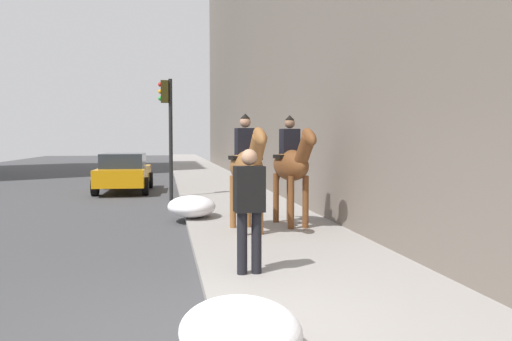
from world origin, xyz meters
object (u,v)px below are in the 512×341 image
at_px(mounted_horse_far, 292,164).
at_px(car_near_lane, 124,172).
at_px(pedestrian_greeting, 249,202).
at_px(traffic_light_near_curb, 168,119).
at_px(mounted_horse_near, 247,165).

distance_m(mounted_horse_far, car_near_lane, 10.01).
xyz_separation_m(pedestrian_greeting, traffic_light_near_curb, (9.87, 1.02, 1.49)).
height_order(car_near_lane, traffic_light_near_curb, traffic_light_near_curb).
xyz_separation_m(mounted_horse_near, pedestrian_greeting, (-3.22, 0.47, -0.34)).
relative_size(mounted_horse_near, traffic_light_near_curb, 0.61).
bearing_deg(car_near_lane, mounted_horse_near, -160.45).
bearing_deg(mounted_horse_near, pedestrian_greeting, -14.44).
bearing_deg(car_near_lane, mounted_horse_far, -153.74).
bearing_deg(mounted_horse_far, car_near_lane, -163.41).
bearing_deg(mounted_horse_near, traffic_light_near_curb, -173.41).
xyz_separation_m(pedestrian_greeting, car_near_lane, (12.87, 2.62, -0.36)).
xyz_separation_m(car_near_lane, traffic_light_near_curb, (-2.99, -1.60, 1.84)).
bearing_deg(pedestrian_greeting, mounted_horse_near, -12.33).
relative_size(mounted_horse_near, pedestrian_greeting, 1.38).
xyz_separation_m(mounted_horse_far, traffic_light_near_curb, (6.09, 2.54, 1.14)).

